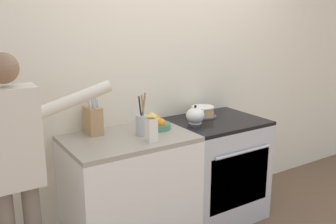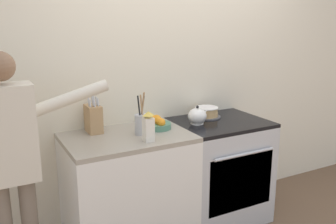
{
  "view_description": "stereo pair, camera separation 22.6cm",
  "coord_description": "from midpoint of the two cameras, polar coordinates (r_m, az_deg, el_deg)",
  "views": [
    {
      "loc": [
        -1.82,
        -2.09,
        1.78
      ],
      "look_at": [
        -0.29,
        0.29,
        1.06
      ],
      "focal_mm": 40.0,
      "sensor_mm": 36.0,
      "label": 1
    },
    {
      "loc": [
        -1.62,
        -2.2,
        1.78
      ],
      "look_at": [
        -0.29,
        0.29,
        1.06
      ],
      "focal_mm": 40.0,
      "sensor_mm": 36.0,
      "label": 2
    }
  ],
  "objects": [
    {
      "name": "milk_carton",
      "position": [
        2.67,
        -0.59,
        -2.35
      ],
      "size": [
        0.07,
        0.07,
        0.22
      ],
      "color": "white",
      "rests_on": "counter_cabinet"
    },
    {
      "name": "fruit_bowl",
      "position": [
        3.0,
        0.39,
        -1.72
      ],
      "size": [
        0.22,
        0.22,
        0.11
      ],
      "color": "#4C7F66",
      "rests_on": "counter_cabinet"
    },
    {
      "name": "person_baker",
      "position": [
        2.53,
        -20.49,
        -5.98
      ],
      "size": [
        0.91,
        0.2,
        1.59
      ],
      "rotation": [
        0.0,
        0.0,
        0.12
      ],
      "color": "#7A6B5B",
      "rests_on": "ground_plane"
    },
    {
      "name": "knife_block",
      "position": [
        2.92,
        -9.14,
        -1.0
      ],
      "size": [
        0.1,
        0.17,
        0.3
      ],
      "color": "tan",
      "rests_on": "counter_cabinet"
    },
    {
      "name": "layer_cake",
      "position": [
        3.36,
        7.83,
        -0.08
      ],
      "size": [
        0.25,
        0.25,
        0.09
      ],
      "color": "#4C4C51",
      "rests_on": "stove_range"
    },
    {
      "name": "tea_kettle",
      "position": [
        3.14,
        6.57,
        -0.65
      ],
      "size": [
        0.19,
        0.16,
        0.16
      ],
      "color": "white",
      "rests_on": "stove_range"
    },
    {
      "name": "counter_cabinet",
      "position": [
        3.01,
        -3.84,
        -11.87
      ],
      "size": [
        0.95,
        0.65,
        0.91
      ],
      "color": "white",
      "rests_on": "ground_plane"
    },
    {
      "name": "utensil_crock",
      "position": [
        2.84,
        -1.89,
        -1.73
      ],
      "size": [
        0.09,
        0.09,
        0.33
      ],
      "color": "#B7BABF",
      "rests_on": "counter_cabinet"
    },
    {
      "name": "wall_back",
      "position": [
        3.33,
        3.33,
        6.0
      ],
      "size": [
        8.0,
        0.04,
        2.6
      ],
      "color": "silver",
      "rests_on": "ground_plane"
    },
    {
      "name": "stove_range",
      "position": [
        3.42,
        9.63,
        -8.72
      ],
      "size": [
        0.77,
        0.68,
        0.91
      ],
      "color": "#B7BABF",
      "rests_on": "ground_plane"
    }
  ]
}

